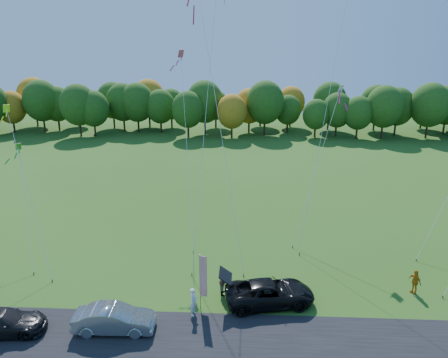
{
  "coord_description": "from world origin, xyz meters",
  "views": [
    {
      "loc": [
        1.61,
        -25.43,
        17.1
      ],
      "look_at": [
        0.0,
        6.0,
        7.0
      ],
      "focal_mm": 35.0,
      "sensor_mm": 36.0,
      "label": 1
    }
  ],
  "objects_px": {
    "black_suv": "(270,293)",
    "person_east": "(415,281)",
    "silver_sedan": "(114,319)",
    "feather_flag": "(203,276)"
  },
  "relations": [
    {
      "from": "silver_sedan",
      "to": "feather_flag",
      "type": "relative_size",
      "value": 1.26
    },
    {
      "from": "feather_flag",
      "to": "person_east",
      "type": "bearing_deg",
      "value": 9.91
    },
    {
      "from": "black_suv",
      "to": "person_east",
      "type": "height_order",
      "value": "person_east"
    },
    {
      "from": "silver_sedan",
      "to": "feather_flag",
      "type": "height_order",
      "value": "feather_flag"
    },
    {
      "from": "silver_sedan",
      "to": "feather_flag",
      "type": "bearing_deg",
      "value": -64.93
    },
    {
      "from": "silver_sedan",
      "to": "person_east",
      "type": "bearing_deg",
      "value": -77.45
    },
    {
      "from": "black_suv",
      "to": "silver_sedan",
      "type": "distance_m",
      "value": 10.21
    },
    {
      "from": "black_suv",
      "to": "person_east",
      "type": "relative_size",
      "value": 3.38
    },
    {
      "from": "person_east",
      "to": "feather_flag",
      "type": "relative_size",
      "value": 0.45
    },
    {
      "from": "silver_sedan",
      "to": "person_east",
      "type": "xyz_separation_m",
      "value": [
        19.89,
        5.25,
        0.07
      ]
    }
  ]
}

